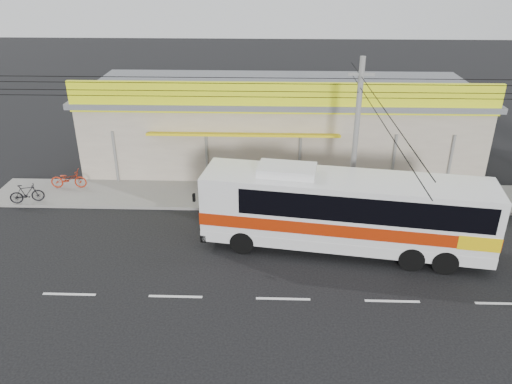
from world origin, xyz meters
TOP-DOWN VIEW (x-y plane):
  - ground at (0.00, 0.00)m, footprint 120.00×120.00m
  - sidewalk at (0.00, 6.00)m, footprint 30.00×3.20m
  - lane_markings at (0.00, -2.50)m, footprint 50.00×0.12m
  - storefront_building at (-0.01, 11.54)m, footprint 22.60×9.20m
  - coach_bus at (2.76, 1.07)m, footprint 12.12×4.26m
  - motorbike_red at (-11.34, 6.52)m, footprint 1.92×0.76m
  - motorbike_dark at (-12.77, 4.70)m, footprint 1.70×0.95m
  - utility_pole at (3.30, 4.20)m, footprint 34.00×14.00m

SIDE VIEW (x-z plane):
  - ground at x=0.00m, z-range 0.00..0.00m
  - lane_markings at x=0.00m, z-range -0.01..0.01m
  - sidewalk at x=0.00m, z-range 0.00..0.15m
  - motorbike_dark at x=-12.77m, z-range 0.15..1.14m
  - motorbike_red at x=-11.34m, z-range 0.15..1.14m
  - coach_bus at x=2.76m, z-range 0.13..3.79m
  - storefront_building at x=-0.01m, z-range -0.55..5.15m
  - utility_pole at x=3.30m, z-range 2.47..10.07m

